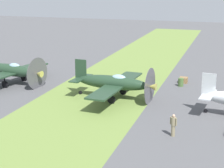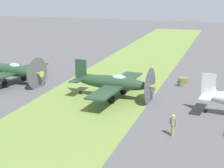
{
  "view_description": "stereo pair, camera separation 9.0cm",
  "coord_description": "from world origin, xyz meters",
  "views": [
    {
      "loc": [
        32.32,
        -0.12,
        11.18
      ],
      "look_at": [
        -1.41,
        -10.97,
        1.49
      ],
      "focal_mm": 59.8,
      "sensor_mm": 36.0,
      "label": 1
    },
    {
      "loc": [
        32.29,
        -0.04,
        11.18
      ],
      "look_at": [
        -1.41,
        -10.97,
        1.49
      ],
      "focal_mm": 59.8,
      "sensor_mm": 36.0,
      "label": 2
    }
  ],
  "objects": [
    {
      "name": "grass_verge",
      "position": [
        0.0,
        -12.66,
        0.0
      ],
      "size": [
        120.0,
        11.0,
        0.01
      ],
      "primitive_type": "cube",
      "color": "olive",
      "rests_on": "ground"
    },
    {
      "name": "fuel_drum",
      "position": [
        -8.06,
        -5.08,
        0.45
      ],
      "size": [
        0.6,
        0.6,
        0.9
      ],
      "primitive_type": "cylinder",
      "color": "#476633",
      "rests_on": "ground"
    },
    {
      "name": "supply_crate",
      "position": [
        -9.64,
        -4.98,
        0.32
      ],
      "size": [
        0.9,
        0.9,
        0.64
      ],
      "primitive_type": "cube",
      "rotation": [
        0.0,
        0.0,
        0.0
      ],
      "color": "olive",
      "rests_on": "ground"
    },
    {
      "name": "airplane_trail",
      "position": [
        -3.18,
        -23.48,
        1.59
      ],
      "size": [
        10.74,
        8.55,
        3.8
      ],
      "rotation": [
        0.0,
        0.0,
        -0.16
      ],
      "color": "#233D28",
      "rests_on": "ground"
    },
    {
      "name": "ground_crew_chief",
      "position": [
        6.15,
        -3.73,
        0.91
      ],
      "size": [
        0.38,
        0.56,
        1.73
      ],
      "rotation": [
        0.0,
        0.0,
        1.06
      ],
      "color": "#847A5B",
      "rests_on": "ground"
    },
    {
      "name": "airplane_wingman",
      "position": [
        -1.49,
        -10.79,
        1.61
      ],
      "size": [
        10.81,
        8.55,
        3.85
      ],
      "rotation": [
        0.0,
        0.0,
        -0.07
      ],
      "color": "#233D28",
      "rests_on": "ground"
    }
  ]
}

